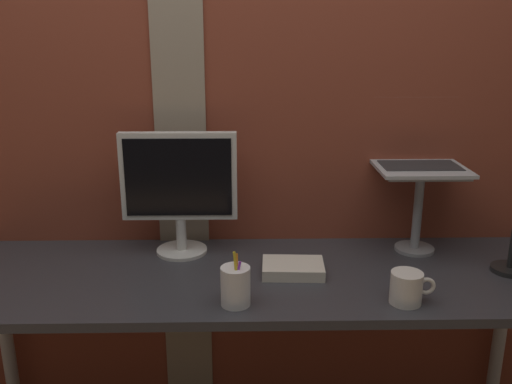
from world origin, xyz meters
The scene contains 8 objects.
brick_wall_back centered at (0.00, 0.43, 1.19)m, with size 3.74×0.16×2.37m.
desk centered at (0.14, 0.07, 0.68)m, with size 2.05×0.61×0.75m.
monitor centered at (-0.13, 0.25, 1.01)m, with size 0.40×0.18×0.44m.
laptop_stand centered at (0.71, 0.25, 0.95)m, with size 0.28×0.22×0.30m.
laptop centered at (0.71, 0.33, 1.12)m, with size 0.31×0.31×0.24m.
pen_cup centered at (0.07, -0.14, 0.81)m, with size 0.09×0.09×0.17m.
coffee_mug centered at (0.57, -0.14, 0.80)m, with size 0.13×0.09×0.10m.
paper_clutter_stack centered at (0.26, 0.07, 0.77)m, with size 0.20×0.14×0.04m, color silver.
Camera 1 is at (0.10, -1.59, 1.53)m, focal length 38.64 mm.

